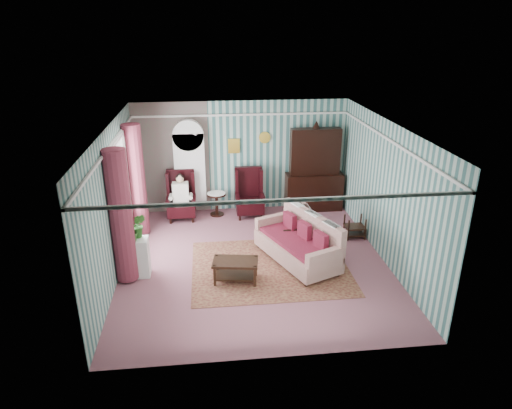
{
  "coord_description": "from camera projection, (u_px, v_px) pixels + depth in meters",
  "views": [
    {
      "loc": [
        -0.91,
        -8.48,
        4.75
      ],
      "look_at": [
        0.11,
        0.6,
        1.06
      ],
      "focal_mm": 32.0,
      "sensor_mm": 36.0,
      "label": 1
    }
  ],
  "objects": [
    {
      "name": "plant_stand",
      "position": [
        135.0,
        257.0,
        9.02
      ],
      "size": [
        0.55,
        0.35,
        0.8
      ],
      "primitive_type": "cube",
      "color": "white",
      "rests_on": "floor"
    },
    {
      "name": "sofa",
      "position": [
        297.0,
        242.0,
        9.53
      ],
      "size": [
        1.81,
        2.34,
        0.91
      ],
      "primitive_type": "cube",
      "rotation": [
        0.0,
        0.0,
        1.97
      ],
      "color": "beige",
      "rests_on": "floor"
    },
    {
      "name": "dresser_hutch",
      "position": [
        315.0,
        167.0,
        11.95
      ],
      "size": [
        1.5,
        0.56,
        2.36
      ],
      "primitive_type": "cube",
      "color": "black",
      "rests_on": "floor"
    },
    {
      "name": "floral_armchair",
      "position": [
        294.0,
        228.0,
        10.24
      ],
      "size": [
        0.76,
        0.78,
        0.86
      ],
      "primitive_type": "cube",
      "rotation": [
        0.0,
        0.0,
        1.61
      ],
      "color": "beige",
      "rests_on": "floor"
    },
    {
      "name": "room_shell",
      "position": [
        222.0,
        170.0,
        9.04
      ],
      "size": [
        5.53,
        6.02,
        2.91
      ],
      "color": "#376561",
      "rests_on": "ground"
    },
    {
      "name": "round_side_table",
      "position": [
        217.0,
        204.0,
        11.9
      ],
      "size": [
        0.5,
        0.5,
        0.6
      ],
      "primitive_type": "cylinder",
      "color": "black",
      "rests_on": "floor"
    },
    {
      "name": "wingback_left",
      "position": [
        181.0,
        196.0,
        11.55
      ],
      "size": [
        0.76,
        0.8,
        1.25
      ],
      "primitive_type": "cube",
      "color": "black",
      "rests_on": "floor"
    },
    {
      "name": "coffee_table",
      "position": [
        236.0,
        271.0,
        8.88
      ],
      "size": [
        0.94,
        0.63,
        0.45
      ],
      "primitive_type": "cube",
      "rotation": [
        0.0,
        0.0,
        -0.15
      ],
      "color": "black",
      "rests_on": "floor"
    },
    {
      "name": "wingback_right",
      "position": [
        250.0,
        193.0,
        11.73
      ],
      "size": [
        0.76,
        0.8,
        1.25
      ],
      "primitive_type": "cube",
      "color": "black",
      "rests_on": "floor"
    },
    {
      "name": "bookcase",
      "position": [
        190.0,
        172.0,
        11.75
      ],
      "size": [
        0.8,
        0.28,
        2.24
      ],
      "primitive_type": "cube",
      "color": "silver",
      "rests_on": "floor"
    },
    {
      "name": "nest_table",
      "position": [
        355.0,
        227.0,
        10.67
      ],
      "size": [
        0.45,
        0.38,
        0.54
      ],
      "primitive_type": "cube",
      "color": "black",
      "rests_on": "floor"
    },
    {
      "name": "potted_plant_c",
      "position": [
        129.0,
        231.0,
        8.82
      ],
      "size": [
        0.25,
        0.25,
        0.36
      ],
      "primitive_type": "imported",
      "rotation": [
        0.0,
        0.0,
        0.29
      ],
      "color": "#1F4916",
      "rests_on": "plant_stand"
    },
    {
      "name": "rug",
      "position": [
        270.0,
        267.0,
        9.44
      ],
      "size": [
        3.2,
        2.6,
        0.01
      ],
      "primitive_type": "cube",
      "color": "#4A2118",
      "rests_on": "floor"
    },
    {
      "name": "seated_woman",
      "position": [
        181.0,
        197.0,
        11.56
      ],
      "size": [
        0.44,
        0.4,
        1.18
      ],
      "primitive_type": null,
      "color": "silver",
      "rests_on": "floor"
    },
    {
      "name": "potted_plant_b",
      "position": [
        139.0,
        225.0,
        8.86
      ],
      "size": [
        0.31,
        0.26,
        0.51
      ],
      "primitive_type": "imported",
      "rotation": [
        0.0,
        0.0,
        -0.13
      ],
      "color": "#1B5019",
      "rests_on": "plant_stand"
    },
    {
      "name": "potted_plant_a",
      "position": [
        132.0,
        231.0,
        8.73
      ],
      "size": [
        0.47,
        0.45,
        0.42
      ],
      "primitive_type": "imported",
      "rotation": [
        0.0,
        0.0,
        0.4
      ],
      "color": "#235A1C",
      "rests_on": "plant_stand"
    },
    {
      "name": "floor",
      "position": [
        254.0,
        261.0,
        9.69
      ],
      "size": [
        6.0,
        6.0,
        0.0
      ],
      "primitive_type": "plane",
      "color": "#92555C",
      "rests_on": "ground"
    }
  ]
}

